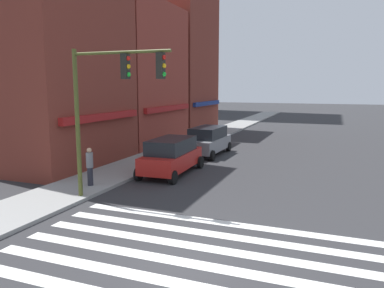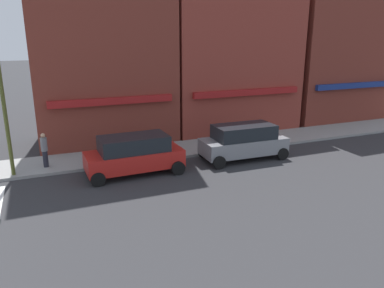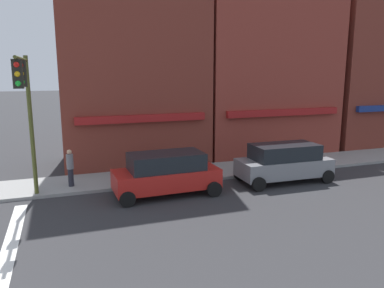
{
  "view_description": "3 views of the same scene",
  "coord_description": "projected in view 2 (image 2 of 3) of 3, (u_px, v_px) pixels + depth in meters",
  "views": [
    {
      "loc": [
        -8.77,
        -3.47,
        4.7
      ],
      "look_at": [
        12.39,
        4.7,
        1.2
      ],
      "focal_mm": 35.0,
      "sensor_mm": 36.0,
      "label": 1
    },
    {
      "loc": [
        5.33,
        -12.52,
        6.65
      ],
      "look_at": [
        12.39,
        4.7,
        1.2
      ],
      "focal_mm": 35.0,
      "sensor_mm": 36.0,
      "label": 2
    },
    {
      "loc": [
        5.02,
        -10.99,
        5.57
      ],
      "look_at": [
        11.0,
        6.0,
        2.0
      ],
      "focal_mm": 35.0,
      "sensor_mm": 36.0,
      "label": 3
    }
  ],
  "objects": [
    {
      "name": "suv_grey",
      "position": [
        244.0,
        141.0,
        20.56
      ],
      "size": [
        4.74,
        2.12,
        1.94
      ],
      "rotation": [
        0.0,
        0.0,
        -0.02
      ],
      "color": "slate",
      "rests_on": "ground_plane"
    },
    {
      "name": "pedestrian_grey_coat",
      "position": [
        44.0,
        150.0,
        18.89
      ],
      "size": [
        0.32,
        0.32,
        1.77
      ],
      "rotation": [
        0.0,
        0.0,
        0.33
      ],
      "color": "#23232D",
      "rests_on": "sidewalk_left"
    },
    {
      "name": "suv_red",
      "position": [
        134.0,
        154.0,
        18.33
      ],
      "size": [
        4.75,
        2.12,
        1.94
      ],
      "rotation": [
        0.0,
        0.0,
        0.03
      ],
      "color": "#B21E19",
      "rests_on": "ground_plane"
    },
    {
      "name": "storefront_row",
      "position": [
        230.0,
        31.0,
        25.87
      ],
      "size": [
        26.74,
        5.3,
        15.71
      ],
      "color": "maroon",
      "rests_on": "ground_plane"
    }
  ]
}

